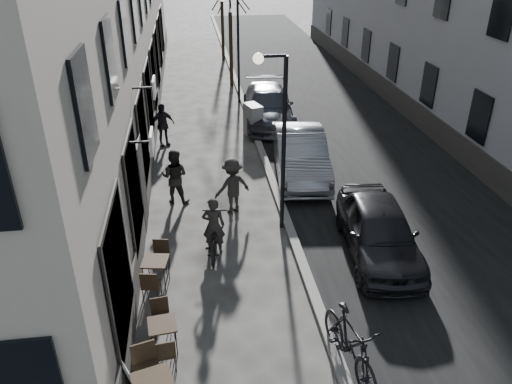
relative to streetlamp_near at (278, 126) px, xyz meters
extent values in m
cube|color=black|center=(4.02, 10.00, -3.16)|extent=(7.30, 60.00, 0.00)
cube|color=gray|center=(0.37, 10.00, -3.10)|extent=(0.25, 60.00, 0.12)
cylinder|color=black|center=(0.17, 0.00, -0.66)|extent=(0.12, 0.12, 5.00)
cylinder|color=black|center=(-0.18, 0.00, 1.84)|extent=(0.70, 0.08, 0.08)
sphere|color=#FFF2CC|center=(-0.53, 0.00, 1.79)|extent=(0.28, 0.28, 0.28)
cylinder|color=black|center=(0.17, 12.00, -0.66)|extent=(0.12, 0.12, 5.00)
cylinder|color=black|center=(0.07, 15.00, -1.21)|extent=(0.20, 0.20, 3.90)
cylinder|color=black|center=(0.07, 21.00, -1.21)|extent=(0.20, 0.20, 3.90)
cube|color=black|center=(-3.21, -6.01, -2.34)|extent=(0.85, 0.85, 0.04)
cylinder|color=black|center=(-3.01, -5.66, -2.76)|extent=(0.03, 0.03, 0.80)
cube|color=black|center=(-3.11, -4.43, -2.48)|extent=(0.63, 0.63, 0.04)
cylinder|color=black|center=(-3.32, -4.69, -2.83)|extent=(0.02, 0.02, 0.66)
cylinder|color=black|center=(-2.84, -4.64, -2.83)|extent=(0.02, 0.02, 0.66)
cylinder|color=black|center=(-3.38, -4.22, -2.83)|extent=(0.02, 0.02, 0.66)
cylinder|color=black|center=(-2.90, -4.16, -2.83)|extent=(0.02, 0.02, 0.66)
cube|color=black|center=(-3.34, -2.25, -2.44)|extent=(0.69, 0.69, 0.04)
cylinder|color=black|center=(-3.63, -2.46, -2.81)|extent=(0.02, 0.02, 0.70)
cylinder|color=black|center=(-3.14, -2.54, -2.81)|extent=(0.02, 0.02, 0.70)
cylinder|color=black|center=(-3.55, -1.96, -2.81)|extent=(0.02, 0.02, 0.70)
cylinder|color=black|center=(-3.06, -2.04, -2.81)|extent=(0.02, 0.02, 0.70)
cube|color=black|center=(-3.73, -5.28, -3.14)|extent=(0.56, 0.75, 0.04)
cube|color=white|center=(-3.82, -5.28, -2.56)|extent=(0.51, 0.73, 1.12)
cube|color=slate|center=(0.27, 7.31, -2.47)|extent=(0.77, 1.03, 1.37)
imported|color=black|center=(-1.86, -1.01, -2.65)|extent=(0.90, 2.01, 1.02)
imported|color=#2A2825|center=(-1.86, -1.01, -2.33)|extent=(0.65, 0.47, 1.67)
imported|color=black|center=(-2.90, 1.98, -2.27)|extent=(1.03, 0.90, 1.79)
imported|color=#282623|center=(-1.16, 1.12, -2.27)|extent=(1.31, 1.03, 1.77)
imported|color=black|center=(-3.43, 6.79, -2.29)|extent=(1.10, 0.83, 1.74)
imported|color=black|center=(2.47, -1.66, -2.42)|extent=(2.17, 4.48, 1.48)
imported|color=#93969B|center=(1.44, 3.41, -2.37)|extent=(2.15, 4.95, 1.58)
imported|color=#393B44|center=(1.17, 8.92, -2.40)|extent=(2.52, 5.38, 1.52)
imported|color=black|center=(0.52, -5.43, -2.50)|extent=(1.00, 2.28, 1.33)
camera|label=1|loc=(-2.24, -12.29, 4.65)|focal=35.00mm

